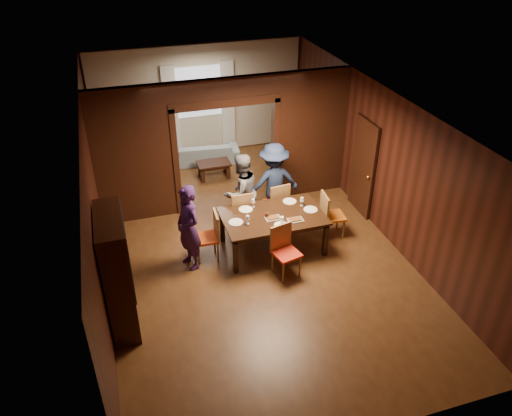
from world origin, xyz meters
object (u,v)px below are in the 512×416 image
object	(u,v)px
chair_left	(206,236)
chair_right	(333,215)
person_purple	(188,228)
person_navy	(274,182)
chair_far_r	(276,202)
person_grey	(241,192)
dining_table	(273,232)
chair_far_l	(240,210)
chair_near	(287,252)
sofa	(205,153)
hutch	(117,273)
coffee_table	(214,170)

from	to	relation	value
chair_left	chair_right	xyz separation A→B (m)	(2.60, -0.01, 0.00)
person_purple	chair_left	xyz separation A→B (m)	(0.34, 0.14, -0.35)
person_navy	chair_far_r	distance (m)	0.42
person_grey	dining_table	bearing A→B (deg)	89.25
chair_far_l	chair_right	bearing A→B (deg)	159.02
chair_far_l	chair_near	distance (m)	1.67
person_grey	person_navy	bearing A→B (deg)	168.93
person_grey	sofa	bearing A→B (deg)	-111.97
person_navy	chair_left	world-z (taller)	person_navy
person_grey	chair_left	size ratio (longest dim) A/B	1.72
dining_table	chair_near	world-z (taller)	chair_near
person_navy	person_purple	bearing A→B (deg)	29.12
person_navy	hutch	bearing A→B (deg)	34.09
chair_right	chair_far_l	distance (m)	1.88
chair_right	chair_far_r	size ratio (longest dim) A/B	1.00
coffee_table	chair_far_l	xyz separation A→B (m)	(-0.01, -2.46, 0.28)
dining_table	coffee_table	world-z (taller)	dining_table
chair_far_l	hutch	world-z (taller)	hutch
coffee_table	chair_right	size ratio (longest dim) A/B	0.82
sofa	dining_table	distance (m)	4.18
person_purple	sofa	size ratio (longest dim) A/B	0.94
dining_table	hutch	size ratio (longest dim) A/B	0.97
chair_left	coffee_table	bearing A→B (deg)	167.89
coffee_table	chair_near	bearing A→B (deg)	-84.38
person_navy	chair_far_l	size ratio (longest dim) A/B	1.77
person_grey	hutch	world-z (taller)	hutch
person_grey	chair_far_r	xyz separation A→B (m)	(0.75, -0.02, -0.35)
person_grey	hutch	xyz separation A→B (m)	(-2.57, -2.11, 0.17)
person_navy	sofa	bearing A→B (deg)	-75.07
person_grey	chair_far_r	distance (m)	0.83
person_grey	chair_near	bearing A→B (deg)	78.09
person_purple	chair_near	world-z (taller)	person_purple
sofa	chair_left	distance (m)	4.16
person_navy	chair_near	distance (m)	1.98
coffee_table	chair_near	world-z (taller)	chair_near
chair_far_r	hutch	bearing A→B (deg)	26.11
sofa	chair_right	size ratio (longest dim) A/B	1.83
chair_far_r	chair_right	bearing A→B (deg)	132.71
chair_far_r	chair_near	bearing A→B (deg)	71.00
person_grey	dining_table	distance (m)	1.08
person_purple	chair_near	size ratio (longest dim) A/B	1.72
dining_table	chair_right	size ratio (longest dim) A/B	1.99
sofa	chair_far_l	xyz separation A→B (m)	(0.02, -3.37, 0.23)
coffee_table	chair_right	xyz separation A→B (m)	(1.73, -3.17, 0.28)
person_navy	chair_left	xyz separation A→B (m)	(-1.68, -0.99, -0.38)
coffee_table	chair_right	distance (m)	3.63
chair_left	person_navy	bearing A→B (deg)	123.90
person_purple	hutch	world-z (taller)	hutch
coffee_table	chair_right	bearing A→B (deg)	-61.37
chair_right	person_purple	bearing A→B (deg)	97.79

